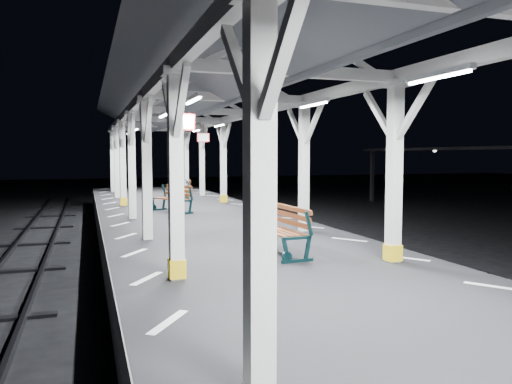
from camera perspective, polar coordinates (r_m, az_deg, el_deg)
ground at (r=7.32m, az=10.70°, el=-19.84°), size 120.00×120.00×0.00m
platform at (r=7.13m, az=10.76°, el=-16.17°), size 6.00×50.00×1.00m
hazard_stripes_left at (r=6.19m, az=-10.00°, el=-14.42°), size 1.00×48.00×0.01m
hazard_stripes_right at (r=8.42m, az=25.70°, el=-9.74°), size 1.00×48.00×0.01m
canopy at (r=6.85m, az=11.34°, el=17.55°), size 5.40×49.00×4.65m
bench_mid at (r=10.01m, az=3.07°, el=-4.20°), size 0.76×1.79×0.95m
bench_far at (r=17.51m, az=-9.36°, el=-0.65°), size 1.26×1.82×0.93m
bench_extra at (r=22.37m, az=-8.11°, el=0.35°), size 0.83×1.69×0.88m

